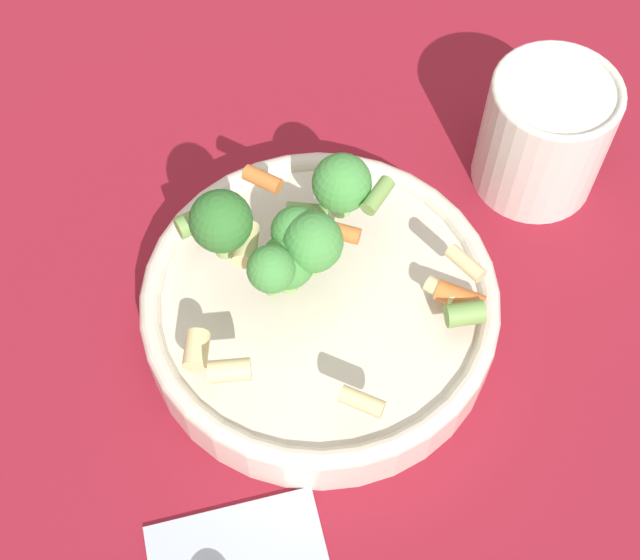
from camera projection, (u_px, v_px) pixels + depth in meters
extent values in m
plane|color=maroon|center=(320.00, 323.00, 0.60)|extent=(3.00, 3.00, 0.00)
cylinder|color=beige|center=(320.00, 310.00, 0.58)|extent=(0.23, 0.23, 0.04)
torus|color=beige|center=(320.00, 296.00, 0.57)|extent=(0.23, 0.23, 0.01)
cylinder|color=#8CB766|center=(288.00, 280.00, 0.56)|extent=(0.01, 0.01, 0.01)
sphere|color=#479342|center=(287.00, 262.00, 0.54)|extent=(0.03, 0.03, 0.03)
cylinder|color=#8CB766|center=(225.00, 243.00, 0.54)|extent=(0.01, 0.01, 0.02)
sphere|color=#33722D|center=(221.00, 221.00, 0.52)|extent=(0.04, 0.04, 0.04)
cylinder|color=#8CB766|center=(274.00, 289.00, 0.53)|extent=(0.01, 0.01, 0.01)
sphere|color=#479342|center=(273.00, 273.00, 0.51)|extent=(0.03, 0.03, 0.03)
cylinder|color=#8CB766|center=(341.00, 204.00, 0.58)|extent=(0.01, 0.01, 0.01)
sphere|color=#479342|center=(342.00, 183.00, 0.56)|extent=(0.04, 0.04, 0.04)
cylinder|color=#8CB766|center=(297.00, 249.00, 0.56)|extent=(0.01, 0.01, 0.01)
sphere|color=#479342|center=(296.00, 231.00, 0.54)|extent=(0.03, 0.03, 0.03)
cylinder|color=#8CB766|center=(312.00, 262.00, 0.55)|extent=(0.01, 0.01, 0.01)
sphere|color=#479342|center=(311.00, 243.00, 0.53)|extent=(0.04, 0.04, 0.04)
cylinder|color=beige|center=(230.00, 370.00, 0.49)|extent=(0.03, 0.02, 0.01)
cylinder|color=beige|center=(362.00, 401.00, 0.50)|extent=(0.02, 0.03, 0.01)
cylinder|color=beige|center=(466.00, 263.00, 0.53)|extent=(0.02, 0.03, 0.01)
cylinder|color=#729E4C|center=(465.00, 314.00, 0.54)|extent=(0.03, 0.02, 0.01)
cylinder|color=#729E4C|center=(307.00, 212.00, 0.56)|extent=(0.03, 0.02, 0.01)
cylinder|color=orange|center=(336.00, 231.00, 0.54)|extent=(0.03, 0.03, 0.01)
cylinder|color=orange|center=(460.00, 298.00, 0.55)|extent=(0.03, 0.03, 0.01)
cylinder|color=beige|center=(246.00, 244.00, 0.54)|extent=(0.03, 0.03, 0.01)
cylinder|color=orange|center=(263.00, 179.00, 0.56)|extent=(0.02, 0.03, 0.01)
cylinder|color=#729E4C|center=(198.00, 220.00, 0.57)|extent=(0.03, 0.02, 0.01)
cylinder|color=#729E4C|center=(378.00, 195.00, 0.55)|extent=(0.03, 0.02, 0.01)
cylinder|color=beige|center=(441.00, 291.00, 0.55)|extent=(0.02, 0.02, 0.01)
cylinder|color=beige|center=(196.00, 350.00, 0.52)|extent=(0.02, 0.03, 0.01)
cylinder|color=silver|center=(544.00, 135.00, 0.62)|extent=(0.09, 0.09, 0.09)
torus|color=silver|center=(559.00, 90.00, 0.58)|extent=(0.09, 0.09, 0.01)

